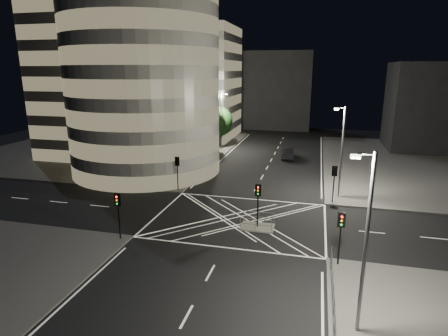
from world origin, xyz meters
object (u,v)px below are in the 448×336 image
(traffic_signal_nr, at_px, (341,229))
(traffic_signal_island, at_px, (258,197))
(central_island, at_px, (257,227))
(traffic_signal_fl, at_px, (177,167))
(street_lamp_right_near, at_px, (365,239))
(street_lamp_right_far, at_px, (341,149))
(street_lamp_left_far, at_px, (222,119))
(street_lamp_left_near, at_px, (187,137))
(sedan, at_px, (287,153))
(traffic_signal_fr, at_px, (334,177))
(traffic_signal_nl, at_px, (118,208))

(traffic_signal_nr, xyz_separation_m, traffic_signal_island, (-6.80, 5.30, 0.00))
(central_island, xyz_separation_m, traffic_signal_island, (0.00, 0.00, 2.84))
(traffic_signal_fl, distance_m, street_lamp_right_near, 27.79)
(street_lamp_right_far, bearing_deg, street_lamp_left_far, 131.94)
(traffic_signal_fl, bearing_deg, street_lamp_left_near, 96.97)
(traffic_signal_fl, distance_m, traffic_signal_nr, 22.24)
(traffic_signal_nr, height_order, sedan, traffic_signal_nr)
(traffic_signal_island, bearing_deg, traffic_signal_fl, 142.46)
(traffic_signal_fl, xyz_separation_m, traffic_signal_nr, (17.60, -13.60, 0.00))
(traffic_signal_island, bearing_deg, sedan, 89.42)
(sedan, bearing_deg, traffic_signal_island, 81.42)
(traffic_signal_fl, bearing_deg, traffic_signal_fr, 0.00)
(traffic_signal_fr, height_order, street_lamp_right_far, street_lamp_right_far)
(traffic_signal_nr, height_order, street_lamp_left_near, street_lamp_left_near)
(traffic_signal_fl, bearing_deg, traffic_signal_nr, -37.69)
(traffic_signal_fr, height_order, street_lamp_left_far, street_lamp_left_far)
(street_lamp_left_near, distance_m, street_lamp_right_near, 32.13)
(traffic_signal_fr, height_order, traffic_signal_nr, same)
(traffic_signal_fr, relative_size, traffic_signal_island, 1.00)
(street_lamp_right_near, height_order, sedan, street_lamp_right_near)
(central_island, bearing_deg, traffic_signal_nl, -153.86)
(central_island, relative_size, traffic_signal_fr, 0.75)
(street_lamp_left_near, bearing_deg, traffic_signal_fr, -15.92)
(street_lamp_right_near, bearing_deg, traffic_signal_nl, 158.45)
(traffic_signal_fl, height_order, traffic_signal_nl, same)
(traffic_signal_nl, bearing_deg, central_island, 26.14)
(street_lamp_left_far, bearing_deg, sedan, -15.69)
(street_lamp_right_far, distance_m, street_lamp_right_near, 23.00)
(street_lamp_left_near, distance_m, street_lamp_left_far, 18.00)
(traffic_signal_fr, relative_size, sedan, 0.77)
(traffic_signal_island, height_order, street_lamp_right_far, street_lamp_right_far)
(central_island, bearing_deg, traffic_signal_fr, 50.67)
(traffic_signal_island, bearing_deg, traffic_signal_fr, 50.67)
(traffic_signal_nl, height_order, street_lamp_right_far, street_lamp_right_far)
(sedan, bearing_deg, street_lamp_right_near, 91.96)
(street_lamp_right_far, bearing_deg, sedan, 111.99)
(street_lamp_right_far, bearing_deg, traffic_signal_fl, -173.12)
(traffic_signal_fr, height_order, traffic_signal_island, same)
(traffic_signal_island, xyz_separation_m, street_lamp_right_far, (7.44, 10.50, 2.63))
(central_island, bearing_deg, street_lamp_right_near, -59.25)
(traffic_signal_fl, relative_size, traffic_signal_nl, 1.00)
(traffic_signal_fr, distance_m, street_lamp_left_far, 29.63)
(street_lamp_left_near, height_order, street_lamp_left_far, same)
(street_lamp_left_near, relative_size, street_lamp_left_far, 1.00)
(traffic_signal_nl, relative_size, traffic_signal_island, 1.00)
(traffic_signal_nl, xyz_separation_m, street_lamp_right_far, (18.24, 15.80, 2.63))
(traffic_signal_fr, xyz_separation_m, sedan, (-6.52, 19.91, -2.05))
(traffic_signal_island, distance_m, street_lamp_right_far, 13.13)
(traffic_signal_fr, distance_m, traffic_signal_nr, 13.60)
(traffic_signal_nl, xyz_separation_m, traffic_signal_island, (10.80, 5.30, 0.00))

